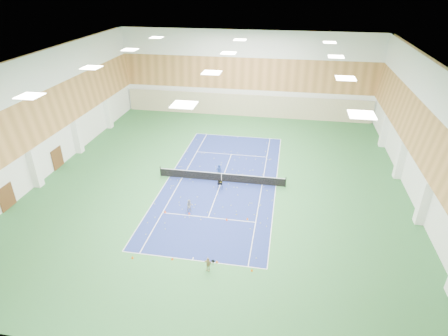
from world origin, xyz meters
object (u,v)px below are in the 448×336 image
(coach, at_px, (219,171))
(child_apron, at_px, (208,264))
(child_court, at_px, (190,206))
(ball_cart, at_px, (220,185))
(tennis_net, at_px, (221,177))

(coach, relative_size, child_apron, 1.42)
(coach, bearing_deg, child_court, 57.06)
(child_apron, distance_m, ball_cart, 11.30)
(child_court, bearing_deg, coach, 48.53)
(child_court, bearing_deg, child_apron, -94.67)
(coach, xyz_separation_m, child_apron, (1.72, -13.30, -0.24))
(ball_cart, bearing_deg, child_court, -120.12)
(coach, distance_m, child_court, 6.57)
(ball_cart, bearing_deg, tennis_net, 88.70)
(tennis_net, bearing_deg, coach, 121.45)
(coach, relative_size, ball_cart, 1.91)
(child_court, distance_m, child_apron, 7.57)
(child_apron, bearing_deg, coach, 110.25)
(child_court, bearing_deg, ball_cart, 37.21)
(coach, bearing_deg, ball_cart, 82.98)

